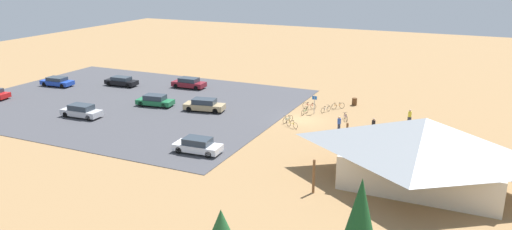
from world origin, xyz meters
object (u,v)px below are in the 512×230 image
at_px(bicycle_silver_by_bin, 326,109).
at_px(car_white_mid_lot, 198,145).
at_px(bicycle_orange_back_row, 338,106).
at_px(car_black_inner_stall, 121,81).
at_px(car_silver_second_row, 81,111).
at_px(visitor_at_bikes, 339,124).
at_px(car_tan_back_corner, 204,105).
at_px(bicycle_purple_front_row, 346,117).
at_px(bicycle_green_mid_cluster, 305,111).
at_px(bicycle_red_edge_south, 309,106).
at_px(visitor_by_pavilion, 373,126).
at_px(bicycle_teal_yard_right, 288,119).
at_px(car_green_by_curb, 155,100).
at_px(trash_bin, 354,102).
at_px(visitor_crossing_yard, 410,117).
at_px(bicycle_yellow_edge_north, 292,124).
at_px(lot_sign, 314,102).
at_px(car_blue_front_row, 57,82).
at_px(car_maroon_far_end, 189,83).
at_px(bike_pavilion, 423,147).

bearing_deg(bicycle_silver_by_bin, car_white_mid_lot, 68.58).
height_order(bicycle_orange_back_row, car_black_inner_stall, car_black_inner_stall).
distance_m(car_silver_second_row, visitor_at_bikes, 28.45).
relative_size(car_tan_back_corner, car_black_inner_stall, 1.05).
xyz_separation_m(bicycle_orange_back_row, bicycle_purple_front_row, (-1.98, 4.00, -0.01)).
bearing_deg(car_black_inner_stall, bicycle_green_mid_cluster, 175.54).
height_order(bicycle_red_edge_south, visitor_by_pavilion, visitor_by_pavilion).
xyz_separation_m(bicycle_teal_yard_right, car_white_mid_lot, (4.20, 11.84, 0.38)).
distance_m(car_green_by_curb, car_black_inner_stall, 12.29).
height_order(trash_bin, visitor_crossing_yard, visitor_crossing_yard).
xyz_separation_m(bicycle_yellow_edge_north, car_black_inner_stall, (28.30, -7.29, 0.33)).
xyz_separation_m(bicycle_silver_by_bin, visitor_crossing_yard, (-9.45, 0.59, 0.51)).
xyz_separation_m(bicycle_yellow_edge_north, visitor_at_bikes, (-4.82, -0.86, 0.47)).
distance_m(bicycle_teal_yard_right, bicycle_purple_front_row, 6.49).
xyz_separation_m(car_black_inner_stall, car_silver_second_row, (-5.63, 13.75, 0.06)).
bearing_deg(bicycle_purple_front_row, lot_sign, -12.38).
distance_m(car_blue_front_row, car_silver_second_row, 16.90).
bearing_deg(bicycle_red_edge_south, trash_bin, -140.48).
relative_size(bicycle_teal_yard_right, bicycle_green_mid_cluster, 0.97).
height_order(bicycle_red_edge_south, bicycle_purple_front_row, bicycle_purple_front_row).
relative_size(car_white_mid_lot, car_green_by_curb, 0.97).
xyz_separation_m(car_green_by_curb, car_maroon_far_end, (1.10, -9.41, 0.03)).
height_order(bicycle_teal_yard_right, bicycle_purple_front_row, bicycle_teal_yard_right).
bearing_deg(visitor_by_pavilion, bike_pavilion, 119.00).
distance_m(trash_bin, visitor_at_bikes, 10.38).
xyz_separation_m(bike_pavilion, visitor_by_pavilion, (5.83, -10.51, -2.24)).
relative_size(lot_sign, visitor_at_bikes, 1.37).
relative_size(lot_sign, car_black_inner_stall, 0.47).
relative_size(bike_pavilion, bicycle_red_edge_south, 8.64).
xyz_separation_m(lot_sign, bicycle_red_edge_south, (1.17, -1.76, -1.04)).
relative_size(bicycle_yellow_edge_north, visitor_at_bikes, 0.98).
height_order(bicycle_red_edge_south, car_maroon_far_end, car_maroon_far_end).
distance_m(bicycle_purple_front_row, visitor_at_bikes, 4.03).
xyz_separation_m(car_blue_front_row, visitor_at_bikes, (-41.21, 2.54, 0.14)).
bearing_deg(bike_pavilion, bicycle_red_edge_south, -48.47).
height_order(car_maroon_far_end, visitor_by_pavilion, visitor_by_pavilion).
bearing_deg(bicycle_yellow_edge_north, trash_bin, -109.22).
height_order(bicycle_silver_by_bin, car_white_mid_lot, car_white_mid_lot).
xyz_separation_m(visitor_at_bikes, visitor_by_pavilion, (-3.37, -0.61, 0.05)).
height_order(bicycle_yellow_edge_north, car_white_mid_lot, car_white_mid_lot).
bearing_deg(visitor_crossing_yard, trash_bin, -34.30).
distance_m(lot_sign, bicycle_red_edge_south, 2.36).
bearing_deg(bicycle_red_edge_south, lot_sign, 123.61).
distance_m(car_green_by_curb, visitor_at_bikes, 22.71).
height_order(bike_pavilion, visitor_by_pavilion, bike_pavilion).
height_order(bicycle_red_edge_south, car_silver_second_row, car_silver_second_row).
bearing_deg(visitor_at_bikes, lot_sign, -48.75).
xyz_separation_m(bike_pavilion, car_white_mid_lot, (19.22, 1.41, -2.38)).
bearing_deg(bicycle_purple_front_row, car_tan_back_corner, 12.31).
bearing_deg(car_green_by_curb, bicycle_green_mid_cluster, -166.05).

